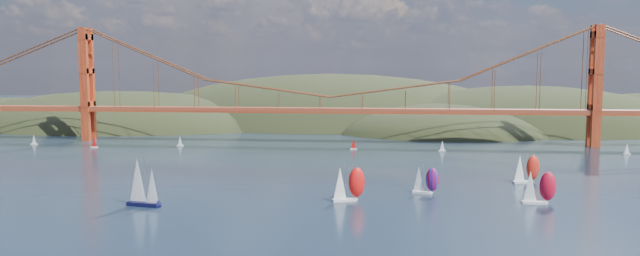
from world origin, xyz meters
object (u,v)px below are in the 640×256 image
object	(u,v)px
racer_0	(348,183)
racer_1	(539,187)
sloop_navy	(142,183)
racer_3	(526,168)
racer_rwb	(425,180)

from	to	relation	value
racer_0	racer_1	world-z (taller)	racer_0
sloop_navy	racer_3	distance (m)	116.38
racer_3	racer_0	bearing A→B (deg)	-164.65
racer_0	racer_rwb	bearing A→B (deg)	9.78
sloop_navy	racer_1	world-z (taller)	sloop_navy
sloop_navy	racer_1	distance (m)	105.51
sloop_navy	racer_0	xyz separation A→B (m)	(53.76, 11.22, -1.24)
sloop_navy	racer_1	bearing A→B (deg)	18.60
sloop_navy	racer_3	size ratio (longest dim) A/B	1.41
racer_1	racer_rwb	bearing A→B (deg)	162.92
sloop_navy	racer_1	size ratio (longest dim) A/B	1.41
racer_3	racer_rwb	xyz separation A→B (m)	(-32.70, -19.67, -0.59)
sloop_navy	racer_1	xyz separation A→B (m)	(104.69, 13.07, -1.50)
racer_0	racer_3	world-z (taller)	racer_0
sloop_navy	racer_0	size ratio (longest dim) A/B	1.34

